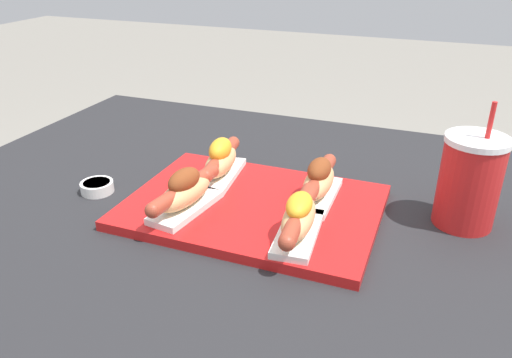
% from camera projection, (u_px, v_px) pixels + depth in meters
% --- Properties ---
extents(patio_table, '(1.29, 1.06, 0.74)m').
position_uv_depth(patio_table, '(241.00, 357.00, 1.08)').
color(patio_table, '#232326').
rests_on(patio_table, ground_plane).
extents(serving_tray, '(0.45, 0.32, 0.02)m').
position_uv_depth(serving_tray, '(252.00, 208.00, 0.90)').
color(serving_tray, red).
rests_on(serving_tray, patio_table).
extents(hot_dog_0, '(0.08, 0.19, 0.08)m').
position_uv_depth(hot_dog_0, '(185.00, 192.00, 0.86)').
color(hot_dog_0, white).
rests_on(hot_dog_0, serving_tray).
extents(hot_dog_1, '(0.07, 0.19, 0.07)m').
position_uv_depth(hot_dog_1, '(299.00, 218.00, 0.78)').
color(hot_dog_1, white).
rests_on(hot_dog_1, serving_tray).
extents(hot_dog_2, '(0.08, 0.19, 0.08)m').
position_uv_depth(hot_dog_2, '(221.00, 161.00, 0.98)').
color(hot_dog_2, white).
rests_on(hot_dog_2, serving_tray).
extents(hot_dog_3, '(0.06, 0.19, 0.08)m').
position_uv_depth(hot_dog_3, '(319.00, 181.00, 0.90)').
color(hot_dog_3, white).
rests_on(hot_dog_3, serving_tray).
extents(sauce_bowl, '(0.06, 0.06, 0.02)m').
position_uv_depth(sauce_bowl, '(97.00, 186.00, 0.97)').
color(sauce_bowl, white).
rests_on(sauce_bowl, patio_table).
extents(drink_cup, '(0.10, 0.10, 0.22)m').
position_uv_depth(drink_cup, '(469.00, 181.00, 0.83)').
color(drink_cup, red).
rests_on(drink_cup, patio_table).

